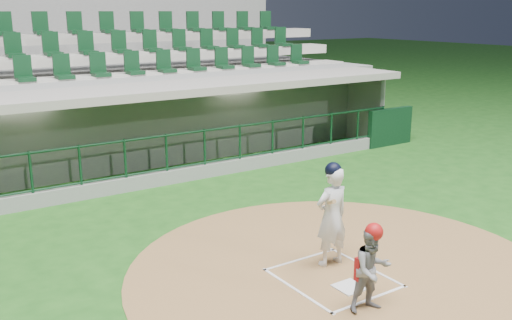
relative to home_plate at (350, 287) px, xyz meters
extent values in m
plane|color=#194C15|center=(0.00, 0.70, -0.02)|extent=(120.00, 120.00, 0.00)
cylinder|color=brown|center=(0.30, 0.50, -0.02)|extent=(7.20, 7.20, 0.01)
cube|color=silver|center=(0.00, 0.00, 0.00)|extent=(0.43, 0.43, 0.02)
cube|color=white|center=(-0.75, 0.40, 0.00)|extent=(0.05, 1.80, 0.01)
cube|color=silver|center=(0.75, 0.40, 0.00)|extent=(0.05, 1.80, 0.01)
cube|color=silver|center=(0.00, 1.25, 0.00)|extent=(1.55, 0.05, 0.01)
cube|color=white|center=(0.00, -0.45, 0.00)|extent=(1.55, 0.05, 0.01)
cube|color=slate|center=(0.00, 8.20, -0.57)|extent=(15.00, 3.00, 0.10)
cube|color=gray|center=(0.00, 9.80, 0.83)|extent=(15.00, 0.20, 2.70)
cube|color=beige|center=(0.00, 9.68, 1.08)|extent=(13.50, 0.04, 0.90)
cube|color=gray|center=(7.50, 8.20, 0.83)|extent=(0.20, 3.00, 2.70)
cube|color=gray|center=(0.00, 7.95, 2.28)|extent=(15.40, 3.50, 0.20)
cube|color=gray|center=(0.00, 6.65, 0.13)|extent=(15.00, 0.15, 0.40)
cube|color=black|center=(0.00, 6.65, 1.70)|extent=(15.00, 0.01, 0.95)
cube|color=brown|center=(0.00, 9.25, -0.30)|extent=(12.75, 0.40, 0.45)
cube|color=white|center=(-3.00, 8.20, 2.15)|extent=(1.30, 0.35, 0.04)
cube|color=white|center=(3.00, 8.20, 2.15)|extent=(1.30, 0.35, 0.04)
cube|color=black|center=(7.80, 6.60, 0.58)|extent=(1.80, 0.18, 1.20)
imported|color=#A51B11|center=(-0.66, 8.90, 0.32)|extent=(1.05, 0.63, 1.68)
imported|color=maroon|center=(1.27, 9.20, 0.28)|extent=(0.92, 0.77, 1.61)
imported|color=#B4131A|center=(4.61, 9.00, 0.35)|extent=(1.70, 0.88, 1.75)
cube|color=gray|center=(0.00, 11.45, 1.13)|extent=(17.00, 6.50, 2.50)
cube|color=#A39F93|center=(0.00, 9.95, 2.28)|extent=(16.60, 0.95, 0.30)
cube|color=#A6A196|center=(0.00, 10.90, 2.83)|extent=(16.60, 0.95, 0.30)
cube|color=gray|center=(0.00, 11.85, 3.38)|extent=(16.60, 0.95, 0.30)
cube|color=slate|center=(0.00, 14.80, 2.50)|extent=(17.00, 0.25, 5.05)
imported|color=white|center=(0.32, 0.84, 0.85)|extent=(0.64, 0.42, 1.73)
sphere|color=black|center=(0.32, 0.84, 1.66)|extent=(0.28, 0.28, 0.28)
cylinder|color=#B08350|center=(0.07, 0.59, 1.23)|extent=(0.58, 0.79, 0.39)
imported|color=gray|center=(-0.22, -0.66, 0.62)|extent=(0.69, 0.58, 1.26)
sphere|color=#B11313|center=(-0.22, -0.66, 1.20)|extent=(0.26, 0.26, 0.26)
cube|color=#A41114|center=(-0.22, -0.51, 0.60)|extent=(0.32, 0.10, 0.35)
camera|label=1|loc=(-5.73, -5.96, 4.21)|focal=40.00mm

